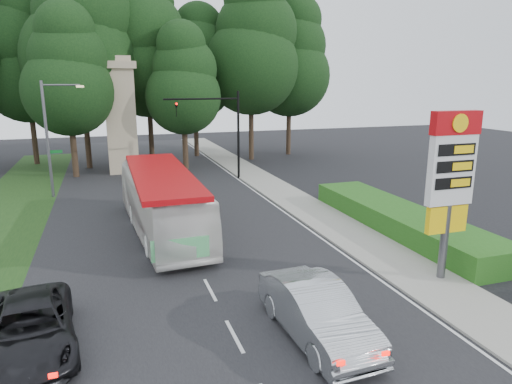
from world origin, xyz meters
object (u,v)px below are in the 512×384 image
object	(u,v)px
gas_station_pylon	(451,173)
traffic_signal_mast	(223,123)
monument	(120,115)
transit_bus	(162,203)
suv_charcoal	(30,329)
sedan_silver	(317,312)
streetlight_signs	(50,134)

from	to	relation	value
gas_station_pylon	traffic_signal_mast	xyz separation A→B (m)	(-3.52, 22.00, 0.22)
monument	transit_bus	distance (m)	18.76
monument	suv_charcoal	world-z (taller)	monument
traffic_signal_mast	gas_station_pylon	bearing A→B (deg)	-80.91
gas_station_pylon	traffic_signal_mast	bearing A→B (deg)	99.09
traffic_signal_mast	monument	size ratio (longest dim) A/B	0.72
sedan_silver	suv_charcoal	world-z (taller)	sedan_silver
monument	sedan_silver	world-z (taller)	monument
transit_bus	sedan_silver	bearing A→B (deg)	-78.18
gas_station_pylon	sedan_silver	xyz separation A→B (m)	(-6.74, -2.33, -3.56)
streetlight_signs	transit_bus	xyz separation A→B (m)	(6.16, -10.41, -2.76)
sedan_silver	gas_station_pylon	bearing A→B (deg)	16.40
gas_station_pylon	streetlight_signs	xyz separation A→B (m)	(-16.19, 20.01, -0.01)
monument	sedan_silver	distance (m)	30.95
streetlight_signs	sedan_silver	bearing A→B (deg)	-67.09
monument	transit_bus	size ratio (longest dim) A/B	0.83
transit_bus	sedan_silver	distance (m)	12.40
sedan_silver	suv_charcoal	xyz separation A→B (m)	(-8.43, 1.99, -0.14)
traffic_signal_mast	sedan_silver	distance (m)	24.84
monument	sedan_silver	size ratio (longest dim) A/B	1.86
streetlight_signs	sedan_silver	xyz separation A→B (m)	(9.44, -22.34, -3.55)
monument	transit_bus	bearing A→B (deg)	-86.36
sedan_silver	suv_charcoal	bearing A→B (deg)	164.09
streetlight_signs	transit_bus	bearing A→B (deg)	-59.41
gas_station_pylon	transit_bus	xyz separation A→B (m)	(-10.03, 9.60, -2.77)
traffic_signal_mast	transit_bus	bearing A→B (deg)	-117.70
monument	suv_charcoal	xyz separation A→B (m)	(-3.98, -28.35, -4.35)
sedan_silver	suv_charcoal	distance (m)	8.67
traffic_signal_mast	monument	world-z (taller)	monument
traffic_signal_mast	monument	xyz separation A→B (m)	(-7.68, 6.00, 0.43)
streetlight_signs	transit_bus	size ratio (longest dim) A/B	0.66
traffic_signal_mast	sedan_silver	size ratio (longest dim) A/B	1.33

